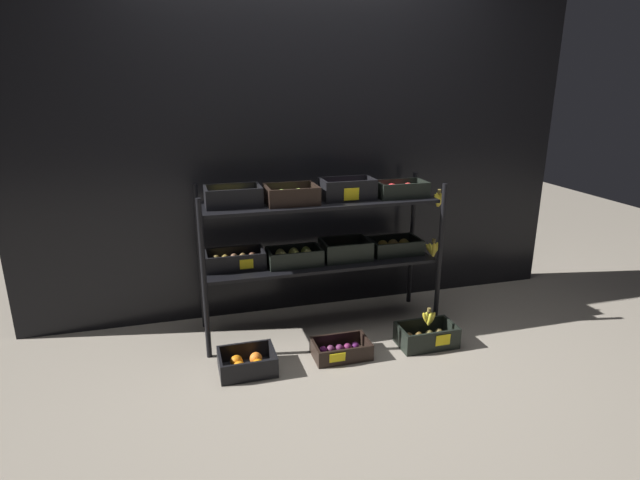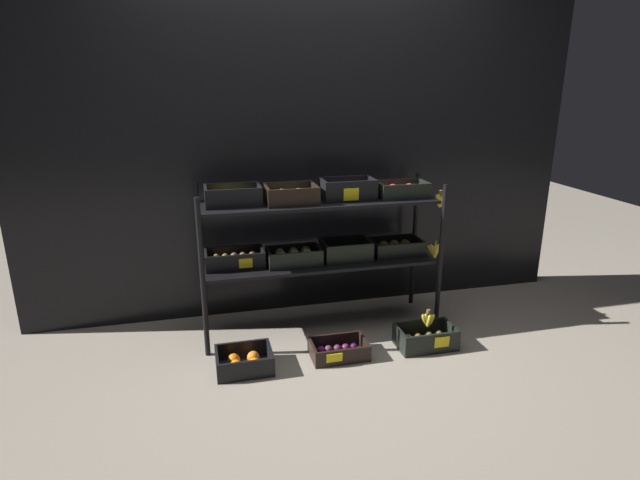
{
  "view_description": "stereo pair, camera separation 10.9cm",
  "coord_description": "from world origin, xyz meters",
  "px_view_note": "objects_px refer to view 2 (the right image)",
  "views": [
    {
      "loc": [
        -0.87,
        -3.07,
        1.62
      ],
      "look_at": [
        0.0,
        0.0,
        0.62
      ],
      "focal_mm": 28.79,
      "sensor_mm": 36.0,
      "label": 1
    },
    {
      "loc": [
        -0.76,
        -3.1,
        1.62
      ],
      "look_at": [
        0.0,
        0.0,
        0.62
      ],
      "focal_mm": 28.79,
      "sensor_mm": 36.0,
      "label": 2
    }
  ],
  "objects_px": {
    "display_rack": "(320,231)",
    "banana_bunch_loose": "(428,320)",
    "crate_ground_plum": "(339,351)",
    "crate_ground_orange": "(244,362)",
    "crate_ground_kiwi": "(426,339)"
  },
  "relations": [
    {
      "from": "crate_ground_orange",
      "to": "crate_ground_kiwi",
      "type": "distance_m",
      "value": 1.14
    },
    {
      "from": "crate_ground_orange",
      "to": "crate_ground_kiwi",
      "type": "xyz_separation_m",
      "value": [
        1.14,
        -0.0,
        0.0
      ]
    },
    {
      "from": "crate_ground_orange",
      "to": "crate_ground_plum",
      "type": "xyz_separation_m",
      "value": [
        0.58,
        0.01,
        -0.01
      ]
    },
    {
      "from": "display_rack",
      "to": "banana_bunch_loose",
      "type": "distance_m",
      "value": 0.89
    },
    {
      "from": "crate_ground_orange",
      "to": "crate_ground_plum",
      "type": "height_order",
      "value": "crate_ground_orange"
    },
    {
      "from": "crate_ground_plum",
      "to": "crate_ground_kiwi",
      "type": "relative_size",
      "value": 0.94
    },
    {
      "from": "crate_ground_orange",
      "to": "crate_ground_kiwi",
      "type": "relative_size",
      "value": 0.89
    },
    {
      "from": "banana_bunch_loose",
      "to": "crate_ground_plum",
      "type": "bearing_deg",
      "value": 178.32
    },
    {
      "from": "display_rack",
      "to": "crate_ground_plum",
      "type": "height_order",
      "value": "display_rack"
    },
    {
      "from": "crate_ground_kiwi",
      "to": "display_rack",
      "type": "bearing_deg",
      "value": 143.2
    },
    {
      "from": "crate_ground_orange",
      "to": "banana_bunch_loose",
      "type": "distance_m",
      "value": 1.16
    },
    {
      "from": "display_rack",
      "to": "banana_bunch_loose",
      "type": "bearing_deg",
      "value": -36.87
    },
    {
      "from": "crate_ground_kiwi",
      "to": "crate_ground_orange",
      "type": "bearing_deg",
      "value": 179.9
    },
    {
      "from": "crate_ground_plum",
      "to": "crate_ground_kiwi",
      "type": "xyz_separation_m",
      "value": [
        0.57,
        -0.01,
        0.01
      ]
    },
    {
      "from": "display_rack",
      "to": "crate_ground_kiwi",
      "type": "bearing_deg",
      "value": -36.8
    }
  ]
}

